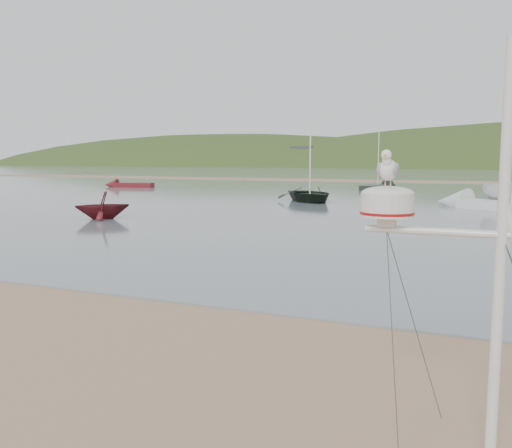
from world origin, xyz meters
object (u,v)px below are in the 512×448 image
at_px(boat_red, 102,193).
at_px(sailboat_dark_mid, 385,187).
at_px(dinghy_red_far, 123,185).
at_px(sailboat_white_near, 476,204).
at_px(boat_dark, 310,165).
at_px(mast_rig, 488,359).

bearing_deg(boat_red, sailboat_dark_mid, 121.92).
xyz_separation_m(sailboat_dark_mid, dinghy_red_far, (-26.85, -7.14, -0.01)).
height_order(boat_red, dinghy_red_far, boat_red).
bearing_deg(dinghy_red_far, boat_red, -54.82).
distance_m(sailboat_white_near, dinghy_red_far, 37.72).
bearing_deg(dinghy_red_far, sailboat_white_near, -18.34).
bearing_deg(boat_dark, boat_red, -153.29).
height_order(mast_rig, sailboat_dark_mid, sailboat_dark_mid).
distance_m(mast_rig, boat_red, 24.71).
distance_m(boat_dark, dinghy_red_far, 27.23).
height_order(boat_dark, dinghy_red_far, boat_dark).
relative_size(sailboat_dark_mid, sailboat_white_near, 0.82).
bearing_deg(sailboat_dark_mid, mast_rig, -79.07).
xyz_separation_m(boat_dark, boat_red, (-6.29, -14.97, -1.25)).
distance_m(boat_red, sailboat_white_near, 22.51).
distance_m(mast_rig, boat_dark, 33.95).
distance_m(mast_rig, dinghy_red_far, 56.41).
xyz_separation_m(sailboat_white_near, dinghy_red_far, (-35.80, 11.87, -0.01)).
bearing_deg(boat_dark, mast_rig, -110.14).
relative_size(boat_dark, dinghy_red_far, 0.91).
bearing_deg(sailboat_white_near, dinghy_red_far, 161.66).
xyz_separation_m(boat_red, sailboat_white_near, (17.37, 14.28, -1.07)).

